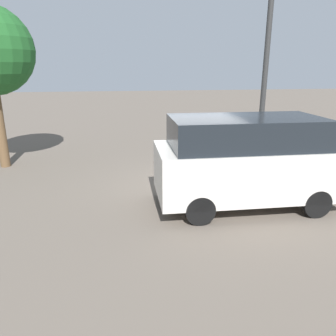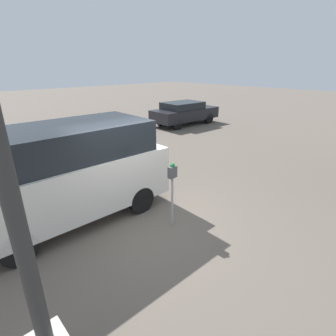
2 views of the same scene
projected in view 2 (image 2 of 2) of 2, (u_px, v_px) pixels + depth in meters
ground_plane at (145, 223)px, 6.20m from camera, size 80.00×80.00×0.00m
parking_meter_near at (172, 180)px, 5.75m from camera, size 0.21×0.12×1.53m
lamp_post at (9, 190)px, 2.31m from camera, size 0.44×0.44×6.77m
parked_van at (68, 171)px, 6.01m from camera, size 4.55×2.07×2.27m
car_distant at (184, 112)px, 16.20m from camera, size 4.42×1.96×1.39m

